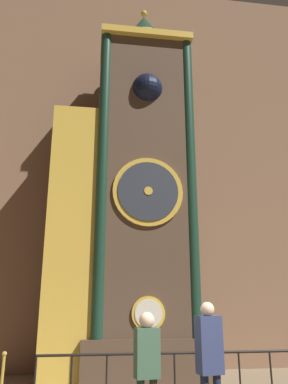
% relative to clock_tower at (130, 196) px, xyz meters
% --- Properties ---
extents(cathedral_back_wall, '(24.00, 0.32, 12.63)m').
position_rel_clock_tower_xyz_m(cathedral_back_wall, '(0.05, 1.47, 1.79)').
color(cathedral_back_wall, '#846047').
rests_on(cathedral_back_wall, ground_plane).
extents(clock_tower, '(3.96, 1.85, 10.58)m').
position_rel_clock_tower_xyz_m(clock_tower, '(0.00, 0.00, 0.00)').
color(clock_tower, brown).
rests_on(clock_tower, ground_plane).
extents(railing_fence, '(5.11, 0.05, 0.91)m').
position_rel_clock_tower_xyz_m(railing_fence, '(0.67, -2.09, -4.01)').
color(railing_fence, black).
rests_on(railing_fence, ground_plane).
extents(visitor_near, '(0.37, 0.27, 1.69)m').
position_rel_clock_tower_xyz_m(visitor_near, '(-0.12, -3.90, -3.49)').
color(visitor_near, '#213427').
rests_on(visitor_near, ground_plane).
extents(visitor_far, '(0.37, 0.28, 1.83)m').
position_rel_clock_tower_xyz_m(visitor_far, '(0.74, -4.11, -3.42)').
color(visitor_far, '#1B213A').
rests_on(visitor_far, ground_plane).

